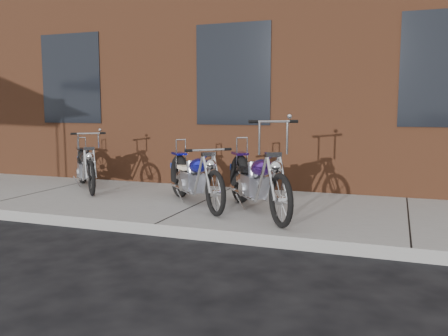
% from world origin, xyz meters
% --- Properties ---
extents(ground, '(120.00, 120.00, 0.00)m').
position_xyz_m(ground, '(0.00, 0.00, 0.00)').
color(ground, black).
rests_on(ground, ground).
extents(sidewalk, '(22.00, 3.00, 0.15)m').
position_xyz_m(sidewalk, '(0.00, 1.50, 0.07)').
color(sidewalk, gray).
rests_on(sidewalk, ground).
extents(building_brick, '(22.00, 10.00, 8.00)m').
position_xyz_m(building_brick, '(0.00, 8.00, 4.00)').
color(building_brick, brown).
rests_on(building_brick, ground).
extents(chopper_purple, '(1.44, 1.94, 1.30)m').
position_xyz_m(chopper_purple, '(1.01, 1.09, 0.57)').
color(chopper_purple, black).
rests_on(chopper_purple, sidewalk).
extents(chopper_blue, '(1.58, 1.65, 0.95)m').
position_xyz_m(chopper_blue, '(-0.01, 1.28, 0.54)').
color(chopper_blue, black).
rests_on(chopper_blue, sidewalk).
extents(chopper_third, '(1.46, 1.58, 1.04)m').
position_xyz_m(chopper_third, '(-2.45, 1.96, 0.52)').
color(chopper_third, black).
rests_on(chopper_third, sidewalk).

